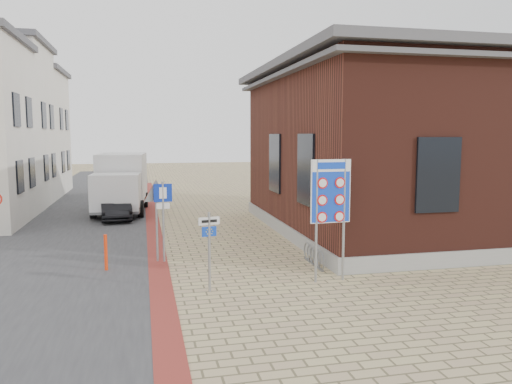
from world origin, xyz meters
name	(u,v)px	position (x,y,z in m)	size (l,w,h in m)	color
ground	(243,293)	(0.00, 0.00, 0.00)	(120.00, 120.00, 0.00)	tan
road_strip	(82,211)	(-5.50, 15.00, 0.01)	(7.00, 60.00, 0.02)	#38383A
curb_strip	(153,226)	(-2.00, 10.00, 0.01)	(0.60, 40.00, 0.02)	maroon
brick_building	(420,146)	(8.99, 7.00, 3.49)	(13.00, 13.00, 6.80)	gray
townhouse_far	(8,132)	(-10.99, 24.00, 4.17)	(7.40, 6.40, 8.30)	silver
bike_rack	(314,256)	(2.65, 2.20, 0.26)	(0.08, 1.80, 0.60)	slate
sedan	(115,206)	(-3.71, 12.29, 0.63)	(1.32, 3.80, 1.25)	black
box_truck	(121,182)	(-3.49, 14.36, 1.54)	(2.74, 5.85, 2.99)	slate
border_sign	(331,193)	(2.50, 0.50, 2.41)	(1.13, 0.11, 3.32)	gray
essen_sign	(209,241)	(-0.80, 0.30, 1.32)	(0.55, 0.14, 2.04)	gray
parking_sign	(163,207)	(-1.80, 3.55, 1.73)	(0.56, 0.07, 2.54)	gray
yield_sign	(156,201)	(-2.00, 3.64, 1.94)	(0.90, 0.19, 2.54)	gray
bollard	(106,253)	(-3.50, 2.93, 0.54)	(0.10, 0.10, 1.08)	red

